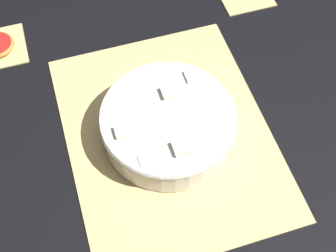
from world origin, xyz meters
TOP-DOWN VIEW (x-y plane):
  - ground_plane at (0.00, 0.00)m, footprint 6.00×6.00m
  - bamboo_mat_center at (-0.00, 0.00)m, footprint 0.52×0.40m
  - fruit_salad_bowl at (0.00, -0.00)m, footprint 0.27×0.27m

SIDE VIEW (x-z plane):
  - ground_plane at x=0.00m, z-range 0.00..0.00m
  - bamboo_mat_center at x=0.00m, z-range 0.00..0.01m
  - fruit_salad_bowl at x=0.00m, z-range 0.01..0.08m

